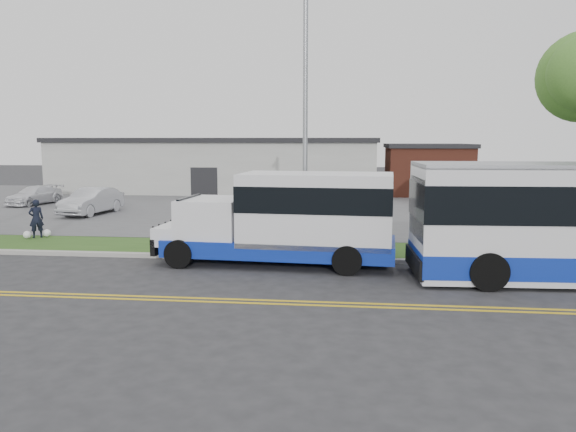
# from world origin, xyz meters

# --- Properties ---
(ground) EXTENTS (140.00, 140.00, 0.00)m
(ground) POSITION_xyz_m (0.00, 0.00, 0.00)
(ground) COLOR #28282B
(ground) RESTS_ON ground
(lane_line_north) EXTENTS (70.00, 0.12, 0.01)m
(lane_line_north) POSITION_xyz_m (0.00, -3.85, 0.01)
(lane_line_north) COLOR gold
(lane_line_north) RESTS_ON ground
(lane_line_south) EXTENTS (70.00, 0.12, 0.01)m
(lane_line_south) POSITION_xyz_m (0.00, -4.15, 0.01)
(lane_line_south) COLOR gold
(lane_line_south) RESTS_ON ground
(curb) EXTENTS (80.00, 0.30, 0.15)m
(curb) POSITION_xyz_m (0.00, 1.10, 0.07)
(curb) COLOR #9E9B93
(curb) RESTS_ON ground
(verge) EXTENTS (80.00, 3.30, 0.10)m
(verge) POSITION_xyz_m (0.00, 2.90, 0.05)
(verge) COLOR #294A18
(verge) RESTS_ON ground
(parking_lot) EXTENTS (80.00, 25.00, 0.10)m
(parking_lot) POSITION_xyz_m (0.00, 17.00, 0.05)
(parking_lot) COLOR #4C4C4F
(parking_lot) RESTS_ON ground
(commercial_building) EXTENTS (25.40, 10.40, 4.35)m
(commercial_building) POSITION_xyz_m (-6.00, 27.00, 2.18)
(commercial_building) COLOR #9E9E99
(commercial_building) RESTS_ON ground
(brick_wing) EXTENTS (6.30, 7.30, 3.90)m
(brick_wing) POSITION_xyz_m (10.50, 26.00, 1.96)
(brick_wing) COLOR brown
(brick_wing) RESTS_ON ground
(streetlight_near) EXTENTS (0.35, 1.53, 9.50)m
(streetlight_near) POSITION_xyz_m (3.00, 2.73, 5.23)
(streetlight_near) COLOR gray
(streetlight_near) RESTS_ON verge
(shuttle_bus) EXTENTS (8.29, 3.21, 3.12)m
(shuttle_bus) POSITION_xyz_m (2.78, 0.55, 1.66)
(shuttle_bus) COLOR #0E2898
(shuttle_bus) RESTS_ON ground
(pedestrian) EXTENTS (0.70, 0.68, 1.63)m
(pedestrian) POSITION_xyz_m (-8.48, 4.00, 0.91)
(pedestrian) COLOR black
(pedestrian) RESTS_ON verge
(parked_car_a) EXTENTS (2.11, 4.61, 1.46)m
(parked_car_a) POSITION_xyz_m (-9.60, 11.45, 0.83)
(parked_car_a) COLOR #BBBCC3
(parked_car_a) RESTS_ON parking_lot
(parked_car_b) EXTENTS (2.44, 4.27, 1.16)m
(parked_car_b) POSITION_xyz_m (-15.44, 15.58, 0.68)
(parked_car_b) COLOR white
(parked_car_b) RESTS_ON parking_lot
(grocery_bag_left) EXTENTS (0.32, 0.32, 0.32)m
(grocery_bag_left) POSITION_xyz_m (-8.78, 3.75, 0.26)
(grocery_bag_left) COLOR white
(grocery_bag_left) RESTS_ON verge
(grocery_bag_right) EXTENTS (0.32, 0.32, 0.32)m
(grocery_bag_right) POSITION_xyz_m (-8.18, 4.25, 0.26)
(grocery_bag_right) COLOR white
(grocery_bag_right) RESTS_ON verge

